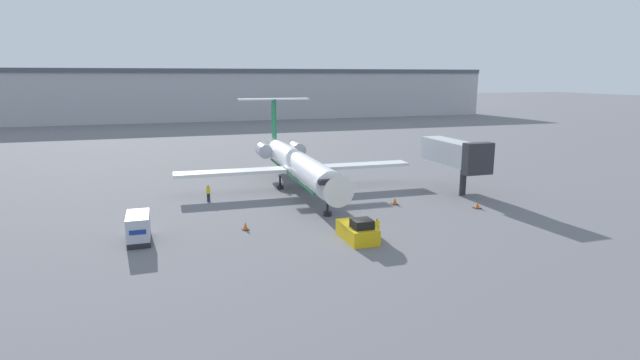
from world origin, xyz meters
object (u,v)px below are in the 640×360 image
at_px(jet_bridge, 455,153).
at_px(pushback_tug, 358,231).
at_px(traffic_cone_right, 395,201).
at_px(luggage_cart, 139,228).
at_px(airplane_main, 297,163).
at_px(worker_near_tug, 377,228).
at_px(traffic_cone_mid, 477,205).
at_px(worker_by_wing, 208,193).
at_px(traffic_cone_left, 245,226).

bearing_deg(jet_bridge, pushback_tug, -143.46).
bearing_deg(traffic_cone_right, luggage_cart, -169.83).
bearing_deg(airplane_main, jet_bridge, -21.69).
bearing_deg(worker_near_tug, traffic_cone_right, 56.40).
bearing_deg(traffic_cone_mid, pushback_tug, -160.46).
distance_m(airplane_main, worker_by_wing, 11.12).
bearing_deg(luggage_cart, traffic_cone_mid, 0.91).
height_order(worker_near_tug, jet_bridge, jet_bridge).
bearing_deg(worker_near_tug, luggage_cart, 164.01).
relative_size(airplane_main, pushback_tug, 6.76).
distance_m(pushback_tug, jet_bridge, 21.63).
bearing_deg(traffic_cone_right, worker_near_tug, -123.60).
distance_m(pushback_tug, luggage_cart, 17.62).
height_order(airplane_main, worker_by_wing, airplane_main).
height_order(airplane_main, traffic_cone_mid, airplane_main).
distance_m(airplane_main, luggage_cart, 22.54).
xyz_separation_m(worker_near_tug, traffic_cone_right, (6.48, 9.76, -0.62)).
relative_size(traffic_cone_mid, jet_bridge, 0.07).
height_order(worker_by_wing, traffic_cone_left, worker_by_wing).
bearing_deg(traffic_cone_mid, traffic_cone_right, 151.33).
distance_m(worker_near_tug, worker_by_wing, 20.64).
height_order(worker_near_tug, traffic_cone_mid, worker_near_tug).
bearing_deg(traffic_cone_right, pushback_tug, -130.51).
relative_size(pushback_tug, jet_bridge, 0.42).
distance_m(luggage_cart, worker_by_wing, 13.39).
relative_size(luggage_cart, jet_bridge, 0.36).
height_order(pushback_tug, worker_by_wing, pushback_tug).
bearing_deg(airplane_main, traffic_cone_mid, -42.96).
relative_size(luggage_cart, worker_by_wing, 2.05).
distance_m(luggage_cart, traffic_cone_mid, 32.19).
bearing_deg(traffic_cone_mid, jet_bridge, 75.63).
bearing_deg(traffic_cone_mid, luggage_cart, -179.09).
xyz_separation_m(airplane_main, traffic_cone_left, (-8.47, -13.92, -2.81)).
bearing_deg(worker_near_tug, pushback_tug, 165.97).
xyz_separation_m(luggage_cart, traffic_cone_left, (8.68, 0.58, -0.82)).
bearing_deg(jet_bridge, traffic_cone_mid, -104.37).
bearing_deg(pushback_tug, traffic_cone_right, 49.49).
distance_m(pushback_tug, worker_near_tug, 1.59).
height_order(traffic_cone_right, traffic_cone_mid, traffic_cone_right).
bearing_deg(worker_by_wing, worker_near_tug, -55.05).
height_order(airplane_main, traffic_cone_left, airplane_main).
distance_m(worker_by_wing, traffic_cone_right, 19.67).
bearing_deg(traffic_cone_right, airplane_main, 127.81).
relative_size(pushback_tug, luggage_cart, 1.14).
height_order(pushback_tug, traffic_cone_right, pushback_tug).
height_order(airplane_main, pushback_tug, airplane_main).
height_order(traffic_cone_right, jet_bridge, jet_bridge).
bearing_deg(luggage_cart, jet_bridge, 12.88).
bearing_deg(pushback_tug, airplane_main, 89.31).
height_order(airplane_main, luggage_cart, airplane_main).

